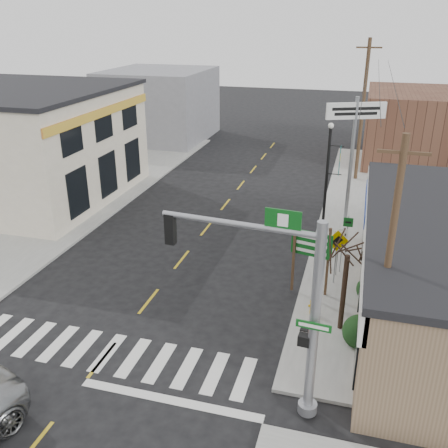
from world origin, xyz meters
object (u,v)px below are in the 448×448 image
(dance_center_sign, at_px, (354,129))
(utility_pole_far, at_px, (363,110))
(lamp_post, at_px, (329,169))
(guide_sign, at_px, (311,251))
(utility_pole_near, at_px, (388,265))
(fire_hydrant, at_px, (312,306))
(bare_tree, at_px, (349,241))
(traffic_signal_pole, at_px, (288,299))

(dance_center_sign, distance_m, utility_pole_far, 8.21)
(lamp_post, bearing_deg, guide_sign, -69.81)
(utility_pole_near, bearing_deg, dance_center_sign, 97.49)
(fire_hydrant, relative_size, lamp_post, 0.11)
(bare_tree, bearing_deg, utility_pole_far, 90.45)
(utility_pole_far, bearing_deg, fire_hydrant, -96.88)
(guide_sign, relative_size, utility_pole_near, 0.38)
(dance_center_sign, relative_size, utility_pole_near, 0.87)
(guide_sign, bearing_deg, lamp_post, 103.10)
(guide_sign, height_order, dance_center_sign, dance_center_sign)
(traffic_signal_pole, distance_m, utility_pole_far, 24.14)
(guide_sign, bearing_deg, utility_pole_near, -48.26)
(fire_hydrant, relative_size, dance_center_sign, 0.09)
(lamp_post, distance_m, utility_pole_near, 12.43)
(utility_pole_far, bearing_deg, lamp_post, -101.65)
(traffic_signal_pole, xyz_separation_m, lamp_post, (-0.08, 14.23, -0.38))
(bare_tree, relative_size, utility_pole_far, 0.48)
(guide_sign, bearing_deg, utility_pole_far, 98.50)
(fire_hydrant, distance_m, utility_pole_near, 5.52)
(traffic_signal_pole, relative_size, guide_sign, 2.07)
(traffic_signal_pole, xyz_separation_m, bare_tree, (1.42, 4.70, -0.17))
(traffic_signal_pole, xyz_separation_m, dance_center_sign, (1.01, 15.88, 1.47))
(lamp_post, height_order, bare_tree, lamp_post)
(traffic_signal_pole, relative_size, lamp_post, 1.08)
(traffic_signal_pole, bearing_deg, dance_center_sign, 91.66)
(guide_sign, xyz_separation_m, lamp_post, (-0.02, 7.25, 1.43))
(traffic_signal_pole, relative_size, fire_hydrant, 9.82)
(traffic_signal_pole, bearing_deg, fire_hydrant, 92.33)
(bare_tree, bearing_deg, utility_pole_near, -65.30)
(bare_tree, bearing_deg, traffic_signal_pole, -106.81)
(bare_tree, bearing_deg, dance_center_sign, 92.12)
(utility_pole_near, bearing_deg, guide_sign, 119.64)
(bare_tree, relative_size, utility_pole_near, 0.57)
(fire_hydrant, distance_m, dance_center_sign, 11.61)
(guide_sign, bearing_deg, fire_hydrant, -65.03)
(guide_sign, bearing_deg, dance_center_sign, 96.10)
(traffic_signal_pole, relative_size, dance_center_sign, 0.91)
(dance_center_sign, height_order, utility_pole_far, utility_pole_far)
(fire_hydrant, height_order, utility_pole_far, utility_pole_far)
(utility_pole_near, relative_size, utility_pole_far, 0.84)
(utility_pole_far, bearing_deg, bare_tree, -93.40)
(guide_sign, distance_m, lamp_post, 7.39)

